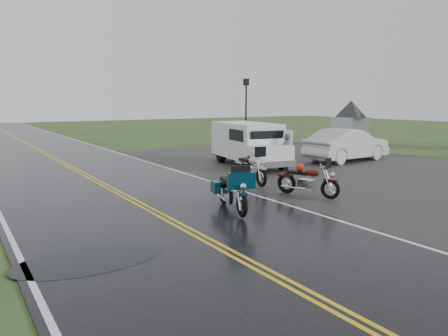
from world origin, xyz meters
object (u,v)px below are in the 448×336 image
visitor_center (351,112)px  lamp_post_far_right (246,113)px  person_at_van (286,153)px  motorcycle_silver (262,169)px  motorcycle_red (331,181)px  sedan_white (347,145)px  motorcycle_teal (242,194)px  van_white (250,149)px

visitor_center → lamp_post_far_right: bearing=165.0°
person_at_van → lamp_post_far_right: 9.99m
motorcycle_silver → person_at_van: size_ratio=1.46×
motorcycle_red → sedan_white: bearing=20.3°
person_at_van → motorcycle_teal: bearing=20.7°
visitor_center → motorcycle_teal: 22.23m
van_white → lamp_post_far_right: 10.21m
visitor_center → motorcycle_red: (-14.59, -12.27, -1.74)m
van_white → sedan_white: (6.51, 0.26, -0.23)m
motorcycle_red → van_white: size_ratio=0.40×
visitor_center → motorcycle_silver: (-15.25, -9.49, -1.67)m
motorcycle_red → van_white: bearing=60.6°
motorcycle_silver → sedan_white: sedan_white is taller
motorcycle_teal → motorcycle_red: bearing=20.6°
person_at_van → lamp_post_far_right: bearing=-135.6°
person_at_van → lamp_post_far_right: size_ratio=0.36×
motorcycle_red → person_at_van: (2.68, 5.38, 0.19)m
motorcycle_red → motorcycle_silver: motorcycle_silver is taller
visitor_center → motorcycle_silver: bearing=-148.1°
lamp_post_far_right → motorcycle_red: bearing=-115.2°
motorcycle_red → sedan_white: sedan_white is taller
visitor_center → lamp_post_far_right: 8.10m
motorcycle_red → sedan_white: (7.61, 6.22, 0.19)m
motorcycle_silver → lamp_post_far_right: bearing=67.3°
motorcycle_silver → van_white: bearing=71.0°
sedan_white → lamp_post_far_right: lamp_post_far_right is taller
lamp_post_far_right → visitor_center: bearing=-15.0°
visitor_center → motorcycle_silver: 18.04m
sedan_white → person_at_van: bearing=94.6°
sedan_white → lamp_post_far_right: 8.33m
visitor_center → motorcycle_red: bearing=-139.9°
van_white → motorcycle_red: bearing=-91.5°
motorcycle_red → van_white: van_white is taller
visitor_center → person_at_van: size_ratio=9.41×
motorcycle_red → motorcycle_teal: (-3.66, -0.31, 0.05)m
motorcycle_silver → van_white: size_ratio=0.45×
visitor_center → motorcycle_red: visitor_center is taller
visitor_center → motorcycle_silver: visitor_center is taller
motorcycle_silver → van_white: (1.76, 3.18, 0.35)m
van_white → lamp_post_far_right: lamp_post_far_right is taller
visitor_center → sedan_white: size_ratio=3.10×
van_white → sedan_white: bearing=11.3°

